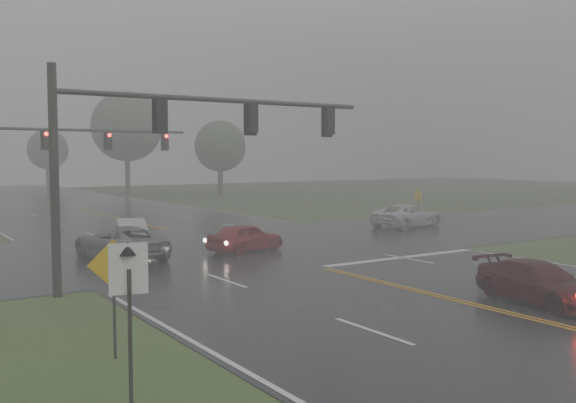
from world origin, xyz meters
TOP-DOWN VIEW (x-y plane):
  - main_road at (0.00, 20.00)m, footprint 18.00×160.00m
  - cross_street at (0.00, 22.00)m, footprint 120.00×14.00m
  - stop_bar at (4.50, 14.40)m, footprint 8.50×0.50m
  - sedan_maroon at (1.82, 5.63)m, footprint 2.37×4.53m
  - sedan_red at (-0.37, 19.84)m, footprint 4.21×2.50m
  - sedan_silver at (-3.90, 25.76)m, footprint 2.19×4.16m
  - car_grey at (-6.05, 20.91)m, footprint 3.18×5.52m
  - pickup_white at (13.50, 23.39)m, footprint 5.49×3.22m
  - signal_gantry_near at (-6.50, 14.74)m, footprint 12.24×0.32m
  - signal_gantry_far at (-6.45, 31.67)m, footprint 12.15×0.35m
  - sign_diamond_west at (-10.70, 7.52)m, footprint 1.10×0.22m
  - sign_arrow_white at (-11.47, 4.35)m, footprint 0.66×0.21m
  - sign_diamond_east at (15.23, 24.23)m, footprint 0.98×0.25m
  - tree_ne_a at (10.85, 67.88)m, footprint 8.32×8.32m
  - tree_e_near at (18.76, 59.25)m, footprint 5.87×5.87m
  - tree_n_far at (6.70, 89.39)m, footprint 5.70×5.70m

SIDE VIEW (x-z plane):
  - main_road at x=0.00m, z-range -0.01..0.01m
  - cross_street at x=0.00m, z-range -0.01..0.01m
  - stop_bar at x=4.50m, z-range 0.00..0.00m
  - sedan_maroon at x=1.82m, z-range -0.63..0.63m
  - sedan_red at x=-0.37m, z-range -0.67..0.67m
  - sedan_silver at x=-3.90m, z-range -0.65..0.65m
  - car_grey at x=-6.05m, z-range -0.72..0.72m
  - pickup_white at x=13.50m, z-range -0.72..0.72m
  - sign_diamond_east at x=15.23m, z-range 0.41..2.79m
  - sign_diamond_west at x=-10.70m, z-range 0.46..3.13m
  - sign_arrow_white at x=-11.47m, z-range 0.59..3.59m
  - signal_gantry_far at x=-6.45m, z-range 1.38..8.21m
  - signal_gantry_near at x=-6.50m, z-range 1.47..8.88m
  - tree_n_far at x=6.70m, z-range 1.31..9.68m
  - tree_e_near at x=18.76m, z-range 1.35..9.98m
  - tree_ne_a at x=10.85m, z-range 1.93..14.15m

